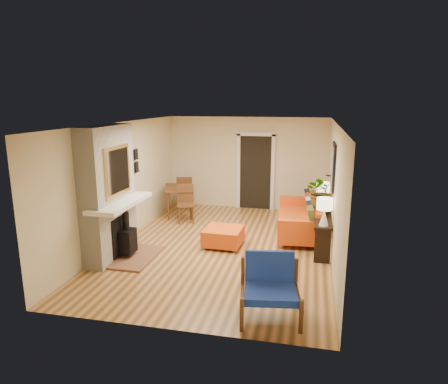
{
  "coord_description": "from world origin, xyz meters",
  "views": [
    {
      "loc": [
        1.78,
        -7.87,
        3.07
      ],
      "look_at": [
        0.0,
        0.2,
        1.15
      ],
      "focal_mm": 32.0,
      "sensor_mm": 36.0,
      "label": 1
    }
  ],
  "objects": [
    {
      "name": "room_shell",
      "position": [
        0.6,
        2.63,
        1.24
      ],
      "size": [
        6.5,
        6.5,
        6.5
      ],
      "color": "tan",
      "rests_on": "ground"
    },
    {
      "name": "fireplace",
      "position": [
        -2.0,
        -1.0,
        1.24
      ],
      "size": [
        1.09,
        1.68,
        2.6
      ],
      "color": "white",
      "rests_on": "ground"
    },
    {
      "name": "sofa",
      "position": [
        1.67,
        1.19,
        0.39
      ],
      "size": [
        1.09,
        2.29,
        0.88
      ],
      "color": "silver",
      "rests_on": "ground"
    },
    {
      "name": "ottoman",
      "position": [
        0.02,
        0.03,
        0.23
      ],
      "size": [
        0.81,
        0.81,
        0.4
      ],
      "color": "silver",
      "rests_on": "ground"
    },
    {
      "name": "blue_chair",
      "position": [
        1.29,
        -2.53,
        0.48
      ],
      "size": [
        0.97,
        0.95,
        0.89
      ],
      "color": "brown",
      "rests_on": "ground"
    },
    {
      "name": "dining_table",
      "position": [
        -1.58,
        2.09,
        0.63
      ],
      "size": [
        1.16,
        1.82,
        0.96
      ],
      "color": "brown",
      "rests_on": "ground"
    },
    {
      "name": "console_table",
      "position": [
        2.07,
        0.4,
        0.58
      ],
      "size": [
        0.34,
        1.85,
        0.72
      ],
      "color": "black",
      "rests_on": "ground"
    },
    {
      "name": "lamp_near",
      "position": [
        2.07,
        -0.37,
        1.06
      ],
      "size": [
        0.3,
        0.3,
        0.54
      ],
      "color": "white",
      "rests_on": "console_table"
    },
    {
      "name": "lamp_far",
      "position": [
        2.07,
        1.12,
        1.06
      ],
      "size": [
        0.3,
        0.3,
        0.54
      ],
      "color": "white",
      "rests_on": "console_table"
    },
    {
      "name": "houseplant",
      "position": [
        2.06,
        0.68,
        1.15
      ],
      "size": [
        0.95,
        0.88,
        0.86
      ],
      "primitive_type": "imported",
      "rotation": [
        0.0,
        0.0,
        0.33
      ],
      "color": "#1E5919",
      "rests_on": "console_table"
    }
  ]
}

